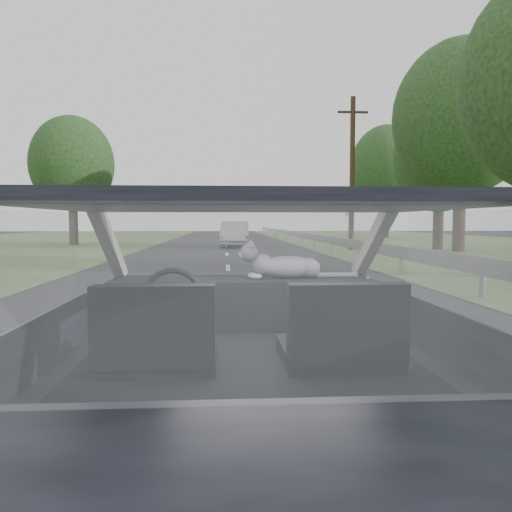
{
  "coord_description": "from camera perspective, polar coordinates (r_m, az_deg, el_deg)",
  "views": [
    {
      "loc": [
        -0.11,
        -2.43,
        1.35
      ],
      "look_at": [
        0.08,
        0.56,
        1.14
      ],
      "focal_mm": 35.0,
      "sensor_mm": 36.0,
      "label": 1
    }
  ],
  "objects": [
    {
      "name": "ground",
      "position": [
        2.78,
        -0.97,
        -25.04
      ],
      "size": [
        140.0,
        140.0,
        0.0
      ],
      "primitive_type": "plane",
      "color": "#26252C",
      "rests_on": "ground"
    },
    {
      "name": "subject_car",
      "position": [
        2.51,
        -0.99,
        -10.39
      ],
      "size": [
        1.8,
        4.0,
        1.45
      ],
      "primitive_type": "cube",
      "color": "black",
      "rests_on": "ground"
    },
    {
      "name": "dashboard",
      "position": [
        3.09,
        -1.54,
        -5.28
      ],
      "size": [
        1.58,
        0.45,
        0.3
      ],
      "primitive_type": "cube",
      "color": "black",
      "rests_on": "subject_car"
    },
    {
      "name": "driver_seat",
      "position": [
        2.21,
        -11.18,
        -8.33
      ],
      "size": [
        0.5,
        0.72,
        0.42
      ],
      "primitive_type": "cube",
      "color": "black",
      "rests_on": "subject_car"
    },
    {
      "name": "passenger_seat",
      "position": [
        2.25,
        9.7,
        -8.09
      ],
      "size": [
        0.5,
        0.72,
        0.42
      ],
      "primitive_type": "cube",
      "color": "black",
      "rests_on": "subject_car"
    },
    {
      "name": "steering_wheel",
      "position": [
        2.81,
        -9.54,
        -4.85
      ],
      "size": [
        0.36,
        0.36,
        0.04
      ],
      "primitive_type": "torus",
      "color": "black",
      "rests_on": "dashboard"
    },
    {
      "name": "cat",
      "position": [
        3.06,
        3.63,
        -1.11
      ],
      "size": [
        0.54,
        0.2,
        0.24
      ],
      "primitive_type": "ellipsoid",
      "rotation": [
        0.0,
        0.0,
        0.08
      ],
      "color": "#95959B",
      "rests_on": "dashboard"
    },
    {
      "name": "guardrail",
      "position": [
        13.21,
        15.84,
        0.47
      ],
      "size": [
        0.05,
        90.0,
        0.32
      ],
      "primitive_type": "cube",
      "color": "gray",
      "rests_on": "ground"
    },
    {
      "name": "other_car",
      "position": [
        26.74,
        -2.42,
        2.53
      ],
      "size": [
        1.83,
        4.25,
        1.38
      ],
      "primitive_type": "imported",
      "rotation": [
        0.0,
        0.0,
        -0.04
      ],
      "color": "silver",
      "rests_on": "ground"
    },
    {
      "name": "highway_sign",
      "position": [
        30.52,
        10.6,
        3.45
      ],
      "size": [
        0.33,
        0.89,
        2.24
      ],
      "primitive_type": "cube",
      "rotation": [
        0.0,
        0.0,
        0.28
      ],
      "color": "#0B5015",
      "rests_on": "ground"
    },
    {
      "name": "utility_pole",
      "position": [
        24.07,
        10.93,
        9.17
      ],
      "size": [
        0.25,
        0.25,
        7.14
      ],
      "primitive_type": "cylinder",
      "rotation": [
        0.0,
        0.0,
        0.08
      ],
      "color": "#49331D",
      "rests_on": "ground"
    },
    {
      "name": "tree_1",
      "position": [
        24.34,
        22.38,
        11.22
      ],
      "size": [
        7.61,
        7.61,
        9.11
      ],
      "primitive_type": null,
      "rotation": [
        0.0,
        0.0,
        0.32
      ],
      "color": "black",
      "rests_on": "ground"
    },
    {
      "name": "tree_2",
      "position": [
        25.63,
        20.21,
        8.14
      ],
      "size": [
        4.53,
        4.53,
        6.66
      ],
      "primitive_type": null,
      "rotation": [
        0.0,
        0.0,
        -0.03
      ],
      "color": "black",
      "rests_on": "ground"
    },
    {
      "name": "tree_3",
      "position": [
        43.7,
        14.68,
        8.06
      ],
      "size": [
        7.92,
        7.92,
        9.16
      ],
      "primitive_type": null,
      "rotation": [
        0.0,
        0.0,
        -0.4
      ],
      "color": "black",
      "rests_on": "ground"
    },
    {
      "name": "tree_6",
      "position": [
        30.73,
        -20.24,
        7.87
      ],
      "size": [
        5.36,
        5.36,
        7.16
      ],
      "primitive_type": null,
      "rotation": [
        0.0,
        0.0,
        -0.15
      ],
      "color": "black",
      "rests_on": "ground"
    }
  ]
}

